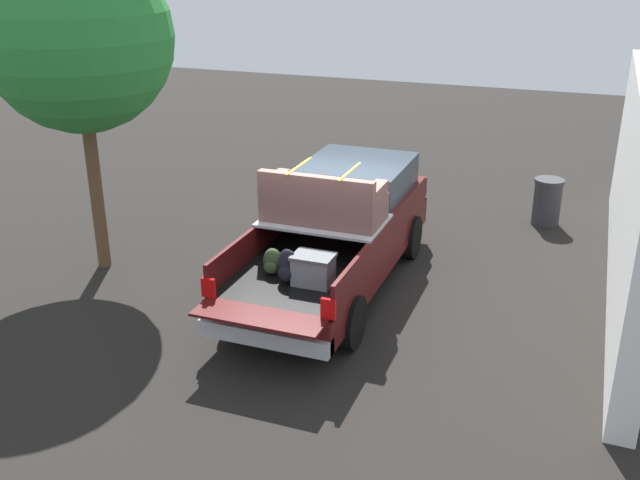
{
  "coord_description": "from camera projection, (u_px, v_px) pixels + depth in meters",
  "views": [
    {
      "loc": [
        -10.52,
        -3.75,
        5.41
      ],
      "look_at": [
        -0.6,
        0.0,
        1.1
      ],
      "focal_mm": 40.84,
      "sensor_mm": 36.0,
      "label": 1
    }
  ],
  "objects": [
    {
      "name": "trash_can",
      "position": [
        547.0,
        202.0,
        15.01
      ],
      "size": [
        0.6,
        0.6,
        0.98
      ],
      "color": "#2D2D33",
      "rests_on": "ground_plane"
    },
    {
      "name": "pickup_truck",
      "position": [
        340.0,
        227.0,
        12.34
      ],
      "size": [
        6.05,
        2.06,
        2.23
      ],
      "color": "#470F0F",
      "rests_on": "ground_plane"
    },
    {
      "name": "building_facade",
      "position": [
        634.0,
        190.0,
        11.94
      ],
      "size": [
        9.48,
        0.36,
        3.34
      ],
      "primitive_type": "cube",
      "color": "white",
      "rests_on": "ground_plane"
    },
    {
      "name": "ground_plane",
      "position": [
        332.0,
        287.0,
        12.38
      ],
      "size": [
        40.0,
        40.0,
        0.0
      ],
      "primitive_type": "plane",
      "color": "black"
    },
    {
      "name": "tree_background",
      "position": [
        77.0,
        38.0,
        11.72
      ],
      "size": [
        3.11,
        3.11,
        5.59
      ],
      "color": "brown",
      "rests_on": "ground_plane"
    }
  ]
}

